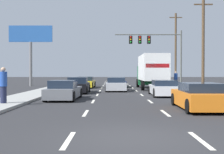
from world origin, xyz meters
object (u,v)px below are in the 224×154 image
(car_yellow, at_px, (85,83))
(car_orange, at_px, (199,97))
(car_navy, at_px, (117,83))
(utility_pole_far, at_px, (175,48))
(car_black, at_px, (77,86))
(pedestrian_near_corner, at_px, (175,79))
(car_white, at_px, (163,88))
(box_truck, at_px, (151,70))
(traffic_signal_mast, at_px, (150,44))
(car_gray, at_px, (63,91))
(roadside_billboard, at_px, (30,41))
(utility_pole_mid, at_px, (202,43))
(pedestrian_mid_block, at_px, (2,85))
(car_silver, at_px, (115,85))

(car_yellow, bearing_deg, car_orange, -69.71)
(car_navy, xyz_separation_m, utility_pole_far, (8.33, 7.84, 4.63))
(car_black, bearing_deg, pedestrian_near_corner, 36.33)
(car_black, height_order, car_white, car_black)
(box_truck, xyz_separation_m, traffic_signal_mast, (0.77, 6.29, 3.29))
(car_yellow, distance_m, car_navy, 3.78)
(car_gray, bearing_deg, car_orange, -34.42)
(roadside_billboard, bearing_deg, utility_pole_mid, -22.01)
(car_yellow, relative_size, pedestrian_near_corner, 2.72)
(utility_pole_far, relative_size, pedestrian_mid_block, 5.37)
(car_gray, height_order, box_truck, box_truck)
(car_navy, distance_m, utility_pole_mid, 10.58)
(car_white, height_order, utility_pole_mid, utility_pole_mid)
(car_white, relative_size, traffic_signal_mast, 0.55)
(car_orange, height_order, traffic_signal_mast, traffic_signal_mast)
(traffic_signal_mast, distance_m, roadside_billboard, 14.76)
(car_gray, height_order, pedestrian_mid_block, pedestrian_mid_block)
(car_gray, height_order, car_navy, car_gray)
(pedestrian_mid_block, bearing_deg, car_navy, 71.31)
(car_white, relative_size, car_orange, 1.05)
(box_truck, bearing_deg, car_gray, -121.57)
(car_yellow, xyz_separation_m, car_black, (0.12, -8.18, 0.04))
(car_gray, xyz_separation_m, traffic_signal_mast, (7.89, 17.87, 4.72))
(utility_pole_mid, bearing_deg, traffic_signal_mast, 116.16)
(roadside_billboard, relative_size, pedestrian_near_corner, 4.42)
(car_navy, distance_m, roadside_billboard, 11.90)
(car_gray, relative_size, utility_pole_mid, 0.50)
(box_truck, height_order, utility_pole_mid, utility_pole_mid)
(car_orange, bearing_deg, pedestrian_mid_block, 171.43)
(pedestrian_near_corner, bearing_deg, car_black, -143.67)
(utility_pole_far, bearing_deg, car_yellow, -143.59)
(car_gray, height_order, pedestrian_near_corner, pedestrian_near_corner)
(pedestrian_near_corner, xyz_separation_m, pedestrian_mid_block, (-12.56, -16.70, 0.11))
(car_yellow, xyz_separation_m, pedestrian_near_corner, (9.88, -1.00, 0.41))
(utility_pole_far, height_order, pedestrian_near_corner, utility_pole_far)
(car_yellow, bearing_deg, pedestrian_near_corner, -5.75)
(pedestrian_near_corner, distance_m, pedestrian_mid_block, 20.89)
(traffic_signal_mast, distance_m, pedestrian_near_corner, 6.66)
(car_white, distance_m, pedestrian_near_corner, 10.63)
(car_yellow, bearing_deg, car_white, -58.61)
(box_truck, bearing_deg, car_navy, 132.77)
(car_silver, xyz_separation_m, traffic_signal_mast, (4.43, 9.21, 4.71))
(pedestrian_near_corner, bearing_deg, utility_pole_mid, -61.57)
(roadside_billboard, bearing_deg, car_yellow, -24.03)
(car_navy, relative_size, utility_pole_mid, 0.51)
(car_silver, distance_m, utility_pole_mid, 9.37)
(car_yellow, distance_m, car_gray, 14.24)
(car_navy, distance_m, pedestrian_mid_block, 19.73)
(utility_pole_mid, relative_size, utility_pole_far, 0.88)
(box_truck, height_order, roadside_billboard, roadside_billboard)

